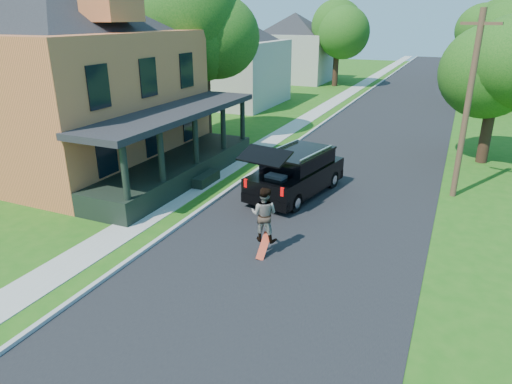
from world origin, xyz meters
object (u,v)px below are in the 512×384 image
at_px(black_suv, 296,173).
at_px(utility_pole_near, 468,105).
at_px(tree_right_near, 499,57).
at_px(skateboarder, 264,214).

bearing_deg(black_suv, utility_pole_near, 33.45).
distance_m(tree_right_near, utility_pole_near, 5.81).
height_order(tree_right_near, utility_pole_near, tree_right_near).
bearing_deg(skateboarder, utility_pole_near, -129.46).
relative_size(black_suv, tree_right_near, 0.70).
height_order(black_suv, skateboarder, black_suv).
relative_size(black_suv, skateboarder, 3.18).
height_order(skateboarder, utility_pole_near, utility_pole_near).
xyz_separation_m(skateboarder, utility_pole_near, (5.18, 7.46, 2.44)).
distance_m(black_suv, skateboarder, 5.04).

